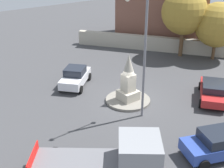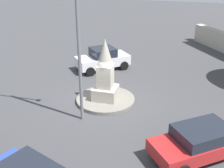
% 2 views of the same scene
% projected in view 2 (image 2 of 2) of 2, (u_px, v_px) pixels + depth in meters
% --- Properties ---
extents(ground_plane, '(80.00, 80.00, 0.00)m').
position_uv_depth(ground_plane, '(106.00, 101.00, 16.75)').
color(ground_plane, '#424244').
extents(traffic_island, '(3.36, 3.36, 0.19)m').
position_uv_depth(traffic_island, '(106.00, 100.00, 16.71)').
color(traffic_island, gray).
rests_on(traffic_island, ground).
extents(monument, '(1.32, 1.32, 3.53)m').
position_uv_depth(monument, '(105.00, 74.00, 16.04)').
color(monument, '#B2AA99').
rests_on(monument, traffic_island).
extents(streetlamp, '(3.37, 0.28, 8.52)m').
position_uv_depth(streetlamp, '(78.00, 20.00, 12.85)').
color(streetlamp, slate).
rests_on(streetlamp, ground).
extents(car_white_waiting, '(3.97, 3.76, 1.60)m').
position_uv_depth(car_white_waiting, '(103.00, 59.00, 21.08)').
color(car_white_waiting, silver).
rests_on(car_white_waiting, ground).
extents(car_red_near_island, '(4.56, 4.08, 1.41)m').
position_uv_depth(car_red_near_island, '(203.00, 141.00, 11.92)').
color(car_red_near_island, '#B22323').
rests_on(car_red_near_island, ground).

